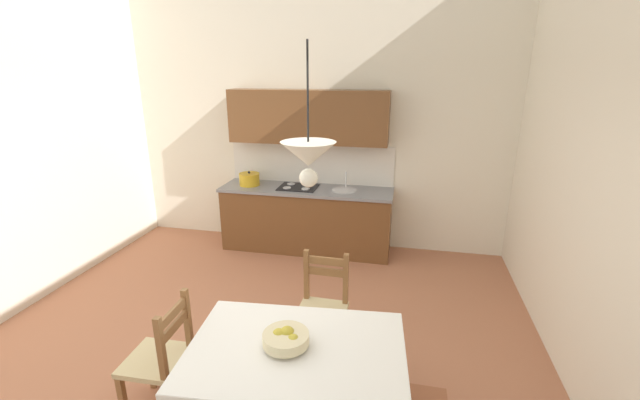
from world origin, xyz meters
TOP-DOWN VIEW (x-y plane):
  - ground_plane at (0.00, 0.00)m, footprint 5.88×6.30m
  - wall_back at (0.00, 2.91)m, footprint 5.88×0.12m
  - kitchen_cabinetry at (-0.05, 2.58)m, footprint 2.36×0.63m
  - dining_table at (0.65, -0.56)m, footprint 1.47×1.08m
  - dining_chair_tv_side at (-0.39, -0.50)m, footprint 0.43×0.43m
  - dining_chair_kitchen_side at (0.63, 0.38)m, footprint 0.43×0.43m
  - fruit_bowl at (0.59, -0.55)m, footprint 0.30×0.30m
  - pendant_lamp at (0.72, -0.45)m, footprint 0.32×0.32m

SIDE VIEW (x-z plane):
  - ground_plane at x=0.00m, z-range -0.10..0.00m
  - dining_chair_tv_side at x=-0.39m, z-range -0.02..0.91m
  - dining_chair_kitchen_side at x=0.63m, z-range -0.02..0.91m
  - dining_table at x=0.65m, z-range 0.25..1.01m
  - fruit_bowl at x=0.59m, z-range 0.75..0.87m
  - kitchen_cabinetry at x=-0.05m, z-range -0.24..1.96m
  - pendant_lamp at x=0.72m, z-range 1.58..2.39m
  - wall_back at x=0.00m, z-range 0.00..4.01m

